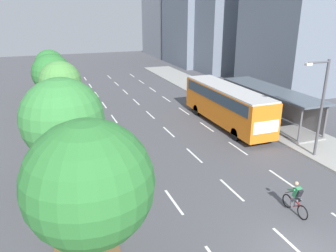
# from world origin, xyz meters

# --- Properties ---
(median_strip) EXTENTS (2.60, 52.00, 0.12)m
(median_strip) POSITION_xyz_m (-8.30, 20.00, 0.06)
(median_strip) COLOR brown
(median_strip) RESTS_ON ground
(sidewalk_right) EXTENTS (4.50, 52.00, 0.15)m
(sidewalk_right) POSITION_xyz_m (9.25, 20.00, 0.07)
(sidewalk_right) COLOR #9E9E99
(sidewalk_right) RESTS_ON ground
(lane_divider_left) EXTENTS (0.14, 47.38, 0.01)m
(lane_divider_left) POSITION_xyz_m (-3.50, 18.19, 0.00)
(lane_divider_left) COLOR white
(lane_divider_left) RESTS_ON ground
(lane_divider_center) EXTENTS (0.14, 47.38, 0.01)m
(lane_divider_center) POSITION_xyz_m (0.00, 18.19, 0.00)
(lane_divider_center) COLOR white
(lane_divider_center) RESTS_ON ground
(lane_divider_right) EXTENTS (0.14, 47.38, 0.01)m
(lane_divider_right) POSITION_xyz_m (3.50, 18.19, 0.00)
(lane_divider_right) COLOR white
(lane_divider_right) RESTS_ON ground
(bus_shelter) EXTENTS (2.90, 11.38, 2.86)m
(bus_shelter) POSITION_xyz_m (9.53, 14.97, 1.87)
(bus_shelter) COLOR gray
(bus_shelter) RESTS_ON sidewalk_right
(bus) EXTENTS (2.54, 11.29, 3.37)m
(bus) POSITION_xyz_m (5.25, 15.62, 2.07)
(bus) COLOR orange
(bus) RESTS_ON ground
(cyclist) EXTENTS (0.46, 1.82, 1.71)m
(cyclist) POSITION_xyz_m (1.74, 2.67, 0.79)
(cyclist) COLOR black
(cyclist) RESTS_ON ground
(median_tree_nearest) EXTENTS (4.27, 4.27, 6.34)m
(median_tree_nearest) POSITION_xyz_m (-8.20, 1.33, 4.31)
(median_tree_nearest) COLOR brown
(median_tree_nearest) RESTS_ON median_strip
(median_tree_second) EXTENTS (4.37, 4.37, 6.24)m
(median_tree_second) POSITION_xyz_m (-8.48, 9.01, 4.16)
(median_tree_second) COLOR brown
(median_tree_second) RESTS_ON median_strip
(median_tree_third) EXTENTS (3.00, 3.00, 6.00)m
(median_tree_third) POSITION_xyz_m (-8.06, 16.69, 4.60)
(median_tree_third) COLOR brown
(median_tree_third) RESTS_ON median_strip
(median_tree_fourth) EXTENTS (3.65, 3.65, 5.61)m
(median_tree_fourth) POSITION_xyz_m (-8.39, 24.37, 3.90)
(median_tree_fourth) COLOR brown
(median_tree_fourth) RESTS_ON median_strip
(median_tree_fifth) EXTENTS (3.34, 3.34, 5.13)m
(median_tree_fifth) POSITION_xyz_m (-8.31, 32.06, 3.57)
(median_tree_fifth) COLOR brown
(median_tree_fifth) RESTS_ON median_strip
(streetlight) EXTENTS (1.91, 0.24, 6.50)m
(streetlight) POSITION_xyz_m (7.42, 7.59, 3.89)
(streetlight) COLOR #4C4C51
(streetlight) RESTS_ON sidewalk_right
(building_mid_right) EXTENTS (6.39, 9.90, 13.62)m
(building_mid_right) POSITION_xyz_m (17.38, 39.94, 6.81)
(building_mid_right) COLOR slate
(building_mid_right) RESTS_ON ground
(building_far_right) EXTENTS (6.18, 11.90, 19.12)m
(building_far_right) POSITION_xyz_m (16.11, 47.59, 9.56)
(building_far_right) COLOR slate
(building_far_right) RESTS_ON ground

